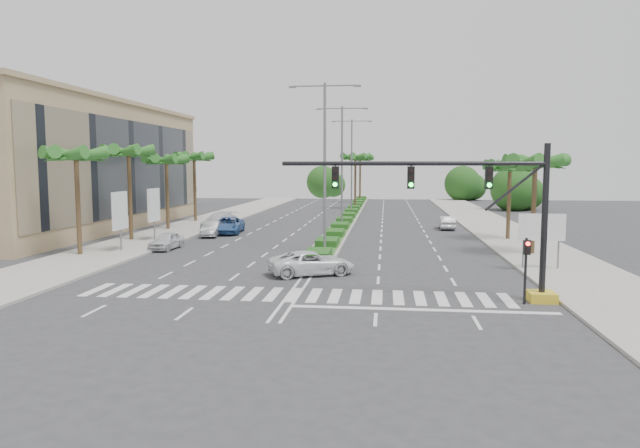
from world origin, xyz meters
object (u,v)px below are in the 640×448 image
Objects in this scene: car_crossing at (312,263)px; car_parked_c at (228,225)px; car_parked_d at (219,221)px; car_right at (446,223)px; car_parked_b at (212,229)px; car_parked_a at (167,241)px.

car_parked_c is at bearing 3.90° from car_crossing.
car_parked_c is 21.56m from car_crossing.
car_parked_c is at bearing -56.04° from car_parked_d.
car_parked_d reaches higher than car_right.
car_parked_b is at bearing -115.66° from car_parked_c.
car_right is at bearing 40.48° from car_parked_a.
car_crossing is at bearing -56.74° from car_parked_d.
car_parked_d reaches higher than car_parked_c.
car_parked_c reaches higher than car_right.
car_parked_a is at bearing -105.85° from car_parked_c.
car_right is (10.10, 24.82, -0.03)m from car_crossing.
car_parked_d reaches higher than car_crossing.
car_parked_a is 0.96× the size of car_right.
car_crossing is (12.00, -22.13, -0.12)m from car_parked_d.
car_crossing is (10.24, -18.98, -0.07)m from car_parked_c.
car_parked_a is 8.10m from car_parked_b.
car_right reaches higher than car_parked_b.
car_parked_c is 0.97× the size of car_parked_d.
car_parked_b is (0.93, 8.04, 0.00)m from car_parked_a.
car_crossing is at bearing 67.35° from car_right.
car_parked_b is 2.48m from car_parked_c.
car_parked_d is (-0.93, 5.50, 0.16)m from car_parked_b.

